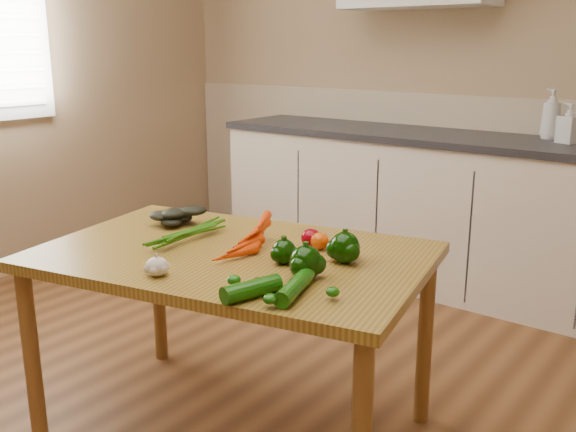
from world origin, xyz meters
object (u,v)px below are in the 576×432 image
(table, at_px, (233,272))
(garlic_bulb, at_px, (157,267))
(soap_bottle_a, at_px, (551,114))
(pepper_b, at_px, (345,248))
(zucchini_a, at_px, (295,287))
(carrot_bunch, at_px, (230,238))
(tomato_b, at_px, (319,241))
(tomato_a, at_px, (311,238))
(pepper_a, at_px, (284,252))
(pepper_c, at_px, (306,262))
(zucchini_b, at_px, (251,289))
(tomato_c, at_px, (340,244))
(leafy_greens, at_px, (176,214))
(soap_bottle_b, at_px, (569,123))

(table, xyz_separation_m, garlic_bulb, (-0.02, -0.32, 0.11))
(soap_bottle_a, bearing_deg, pepper_b, 28.81)
(garlic_bulb, height_order, zucchini_a, garlic_bulb)
(carrot_bunch, bearing_deg, tomato_b, 19.78)
(pepper_b, bearing_deg, tomato_a, 159.22)
(tomato_b, bearing_deg, garlic_bulb, -115.35)
(pepper_a, relative_size, pepper_c, 0.80)
(zucchini_b, bearing_deg, tomato_c, 92.32)
(pepper_c, bearing_deg, soap_bottle_a, 87.23)
(table, xyz_separation_m, tomato_a, (0.19, 0.20, 0.11))
(leafy_greens, bearing_deg, table, -15.76)
(carrot_bunch, relative_size, tomato_b, 3.76)
(soap_bottle_b, bearing_deg, garlic_bulb, 6.15)
(soap_bottle_a, bearing_deg, soap_bottle_b, 80.51)
(tomato_b, bearing_deg, tomato_c, 2.63)
(pepper_b, bearing_deg, soap_bottle_a, 87.43)
(pepper_c, distance_m, tomato_a, 0.31)
(carrot_bunch, relative_size, pepper_c, 2.43)
(carrot_bunch, bearing_deg, garlic_bulb, -99.03)
(leafy_greens, bearing_deg, tomato_b, 7.91)
(garlic_bulb, bearing_deg, pepper_a, 53.80)
(table, bearing_deg, soap_bottle_b, 61.27)
(tomato_a, bearing_deg, tomato_c, -0.55)
(soap_bottle_b, distance_m, zucchini_b, 2.25)
(table, height_order, soap_bottle_b, soap_bottle_b)
(leafy_greens, relative_size, garlic_bulb, 2.67)
(soap_bottle_a, distance_m, tomato_c, 1.87)
(soap_bottle_b, bearing_deg, carrot_bunch, 3.03)
(garlic_bulb, xyz_separation_m, pepper_c, (0.37, 0.26, 0.02))
(table, height_order, pepper_c, pepper_c)
(soap_bottle_b, xyz_separation_m, tomato_b, (-0.35, -1.74, -0.27))
(pepper_c, bearing_deg, zucchini_b, -97.19)
(pepper_a, relative_size, zucchini_a, 0.36)
(leafy_greens, relative_size, tomato_c, 2.71)
(zucchini_b, bearing_deg, pepper_a, 110.30)
(zucchini_a, bearing_deg, table, 154.93)
(carrot_bunch, distance_m, tomato_a, 0.28)
(garlic_bulb, bearing_deg, pepper_c, 34.92)
(tomato_c, bearing_deg, table, -146.63)
(garlic_bulb, bearing_deg, carrot_bunch, 93.17)
(soap_bottle_a, xyz_separation_m, tomato_a, (-0.27, -1.84, -0.30))
(pepper_b, xyz_separation_m, pepper_c, (-0.02, -0.19, -0.00))
(tomato_c, distance_m, zucchini_a, 0.41)
(tomato_b, height_order, tomato_c, tomato_c)
(tomato_c, bearing_deg, tomato_b, -177.37)
(garlic_bulb, bearing_deg, leafy_greens, 130.91)
(soap_bottle_b, distance_m, leafy_greens, 2.09)
(garlic_bulb, bearing_deg, tomato_b, 64.65)
(table, relative_size, soap_bottle_b, 7.07)
(zucchini_a, bearing_deg, pepper_c, 113.35)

